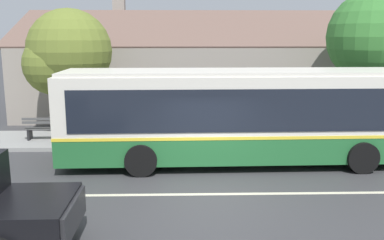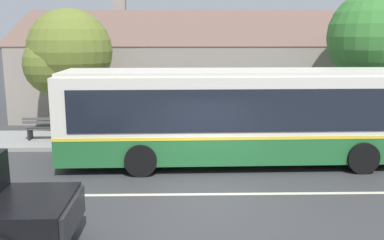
{
  "view_description": "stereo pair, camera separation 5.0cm",
  "coord_description": "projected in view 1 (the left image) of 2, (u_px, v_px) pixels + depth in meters",
  "views": [
    {
      "loc": [
        -0.81,
        -11.03,
        4.25
      ],
      "look_at": [
        -0.43,
        3.24,
        1.43
      ],
      "focal_mm": 40.0,
      "sensor_mm": 36.0,
      "label": 1
    },
    {
      "loc": [
        -0.76,
        -11.03,
        4.25
      ],
      "look_at": [
        -0.43,
        3.24,
        1.43
      ],
      "focal_mm": 40.0,
      "sensor_mm": 36.0,
      "label": 2
    }
  ],
  "objects": [
    {
      "name": "street_tree_secondary",
      "position": [
        65.0,
        55.0,
        17.94
      ],
      "size": [
        3.64,
        3.56,
        5.39
      ],
      "color": "#4C3828",
      "rests_on": "ground"
    },
    {
      "name": "lane_divider_stripe",
      "position": [
        211.0,
        194.0,
        11.66
      ],
      "size": [
        60.0,
        0.16,
        0.01
      ],
      "primitive_type": "cube",
      "color": "beige",
      "rests_on": "ground"
    },
    {
      "name": "bench_by_building",
      "position": [
        46.0,
        129.0,
        17.07
      ],
      "size": [
        1.73,
        0.51,
        0.94
      ],
      "color": "#4C4C4C",
      "rests_on": "sidewalk_far"
    },
    {
      "name": "transit_bus",
      "position": [
        241.0,
        114.0,
        14.21
      ],
      "size": [
        11.97,
        2.92,
        3.15
      ],
      "color": "#236633",
      "rests_on": "ground"
    },
    {
      "name": "sidewalk_far",
      "position": [
        201.0,
        139.0,
        17.53
      ],
      "size": [
        60.0,
        3.0,
        0.15
      ],
      "primitive_type": "cube",
      "color": "gray",
      "rests_on": "ground"
    },
    {
      "name": "street_tree_primary",
      "position": [
        378.0,
        39.0,
        17.81
      ],
      "size": [
        3.92,
        3.92,
        6.17
      ],
      "color": "#4C3828",
      "rests_on": "ground"
    },
    {
      "name": "community_building",
      "position": [
        215.0,
        75.0,
        25.57
      ],
      "size": [
        21.39,
        10.51,
        6.74
      ],
      "color": "gray",
      "rests_on": "ground"
    },
    {
      "name": "ground_plane",
      "position": [
        211.0,
        194.0,
        11.66
      ],
      "size": [
        300.0,
        300.0,
        0.0
      ],
      "primitive_type": "plane",
      "color": "#38383A"
    }
  ]
}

